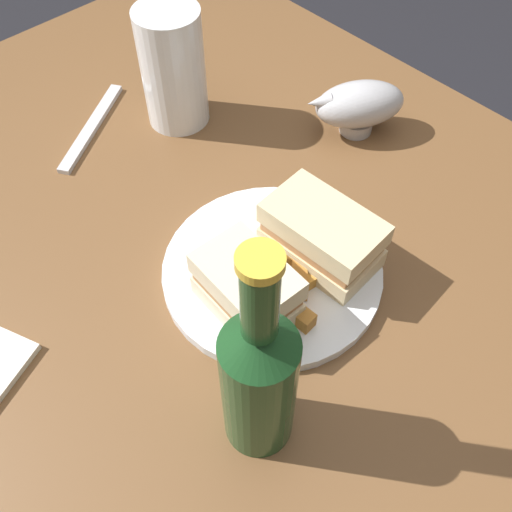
% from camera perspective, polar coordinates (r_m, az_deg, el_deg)
% --- Properties ---
extents(ground_plane, '(6.00, 6.00, 0.00)m').
position_cam_1_polar(ground_plane, '(1.32, -0.83, -20.47)').
color(ground_plane, black).
extents(dining_table, '(1.18, 0.89, 0.74)m').
position_cam_1_polar(dining_table, '(0.97, -1.09, -14.26)').
color(dining_table, brown).
rests_on(dining_table, ground).
extents(plate, '(0.24, 0.24, 0.01)m').
position_cam_1_polar(plate, '(0.63, 1.62, -1.48)').
color(plate, white).
rests_on(plate, dining_table).
extents(sandwich_half_left, '(0.11, 0.07, 0.07)m').
position_cam_1_polar(sandwich_half_left, '(0.57, -0.91, -3.19)').
color(sandwich_half_left, beige).
rests_on(sandwich_half_left, plate).
extents(sandwich_half_right, '(0.13, 0.08, 0.07)m').
position_cam_1_polar(sandwich_half_right, '(0.62, 6.59, 2.03)').
color(sandwich_half_right, beige).
rests_on(sandwich_half_right, plate).
extents(potato_wedge_front, '(0.05, 0.04, 0.02)m').
position_cam_1_polar(potato_wedge_front, '(0.62, 5.13, -0.67)').
color(potato_wedge_front, '#AD702D').
rests_on(potato_wedge_front, plate).
extents(potato_wedge_middle, '(0.05, 0.02, 0.02)m').
position_cam_1_polar(potato_wedge_middle, '(0.59, 3.59, -5.39)').
color(potato_wedge_middle, '#AD702D').
rests_on(potato_wedge_middle, plate).
extents(potato_wedge_back, '(0.03, 0.06, 0.02)m').
position_cam_1_polar(potato_wedge_back, '(0.61, 4.08, -2.71)').
color(potato_wedge_back, '#B77F33').
rests_on(potato_wedge_back, plate).
extents(potato_wedge_left_edge, '(0.05, 0.05, 0.02)m').
position_cam_1_polar(potato_wedge_left_edge, '(0.61, 4.35, -2.14)').
color(potato_wedge_left_edge, '#AD702D').
rests_on(potato_wedge_left_edge, plate).
extents(pint_glass, '(0.08, 0.08, 0.16)m').
position_cam_1_polar(pint_glass, '(0.79, -8.20, 17.55)').
color(pint_glass, white).
rests_on(pint_glass, dining_table).
extents(gravy_boat, '(0.12, 0.14, 0.07)m').
position_cam_1_polar(gravy_boat, '(0.78, 10.18, 14.65)').
color(gravy_boat, '#B7B7BC').
rests_on(gravy_boat, dining_table).
extents(cider_bottle, '(0.06, 0.06, 0.26)m').
position_cam_1_polar(cider_bottle, '(0.46, 0.30, -12.13)').
color(cider_bottle, '#19421E').
rests_on(cider_bottle, dining_table).
extents(fork, '(0.11, 0.16, 0.01)m').
position_cam_1_polar(fork, '(0.83, -16.06, 12.27)').
color(fork, silver).
rests_on(fork, dining_table).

